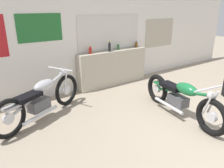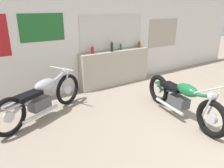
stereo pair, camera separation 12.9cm
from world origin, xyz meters
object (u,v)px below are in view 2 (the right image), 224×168
Objects in this scene: bottle_left_center at (112,46)px; bottle_right_center at (139,45)px; motorcycle_green at (181,98)px; bottle_center at (121,47)px; motorcycle_silver at (42,98)px; bottle_leftmost at (92,50)px.

bottle_left_center reaches higher than bottle_right_center.
bottle_center is at bearing 85.34° from motorcycle_green.
bottle_left_center reaches higher than motorcycle_silver.
bottle_leftmost reaches higher than motorcycle_silver.
bottle_center is at bearing 1.67° from bottle_leftmost.
bottle_left_center is at bearing -167.76° from bottle_center.
bottle_center reaches higher than motorcycle_green.
motorcycle_silver is at bearing 147.26° from motorcycle_green.
motorcycle_silver is (-1.57, -0.83, -0.63)m from bottle_leftmost.
motorcycle_silver is at bearing -152.16° from bottle_leftmost.
bottle_leftmost is 1.89m from motorcycle_silver.
bottle_right_center reaches higher than motorcycle_green.
bottle_leftmost is at bearing 27.84° from motorcycle_silver.
bottle_right_center is at bearing 0.40° from bottle_leftmost.
bottle_center reaches higher than bottle_right_center.
motorcycle_green is at bearing -109.68° from bottle_right_center.
bottle_left_center is at bearing 93.91° from motorcycle_green.
motorcycle_silver is (-2.28, 1.47, 0.03)m from motorcycle_green.
motorcycle_green is at bearing -86.09° from bottle_left_center.
bottle_center is 2.42m from motorcycle_green.
motorcycle_green is (-0.19, -2.32, -0.64)m from bottle_center.
bottle_leftmost is 0.55m from bottle_left_center.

